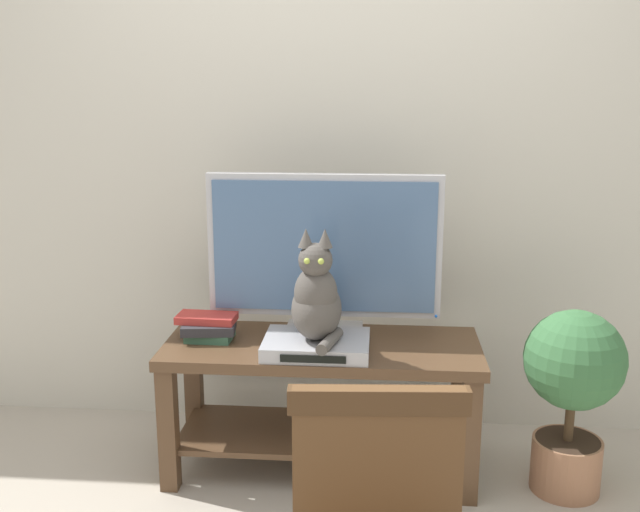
{
  "coord_description": "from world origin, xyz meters",
  "views": [
    {
      "loc": [
        0.22,
        -2.16,
        1.58
      ],
      "look_at": [
        -0.0,
        0.58,
        0.92
      ],
      "focal_mm": 41.57,
      "sensor_mm": 36.0,
      "label": 1
    }
  ],
  "objects_px": {
    "cat": "(316,299)",
    "tv_stand": "(321,382)",
    "tv": "(323,251)",
    "media_box": "(317,345)",
    "potted_plant": "(573,384)",
    "book_stack": "(209,327)"
  },
  "relations": [
    {
      "from": "media_box",
      "to": "cat",
      "type": "xyz_separation_m",
      "value": [
        0.0,
        -0.02,
        0.19
      ]
    },
    {
      "from": "tv_stand",
      "to": "tv",
      "type": "xyz_separation_m",
      "value": [
        0.0,
        0.11,
        0.52
      ]
    },
    {
      "from": "tv_stand",
      "to": "tv",
      "type": "distance_m",
      "value": 0.53
    },
    {
      "from": "tv_stand",
      "to": "media_box",
      "type": "height_order",
      "value": "media_box"
    },
    {
      "from": "potted_plant",
      "to": "cat",
      "type": "bearing_deg",
      "value": -178.19
    },
    {
      "from": "tv_stand",
      "to": "cat",
      "type": "height_order",
      "value": "cat"
    },
    {
      "from": "tv_stand",
      "to": "potted_plant",
      "type": "height_order",
      "value": "potted_plant"
    },
    {
      "from": "cat",
      "to": "tv_stand",
      "type": "bearing_deg",
      "value": 85.68
    },
    {
      "from": "media_box",
      "to": "tv_stand",
      "type": "bearing_deg",
      "value": 84.3
    },
    {
      "from": "tv_stand",
      "to": "cat",
      "type": "xyz_separation_m",
      "value": [
        -0.01,
        -0.11,
        0.39
      ]
    },
    {
      "from": "cat",
      "to": "potted_plant",
      "type": "xyz_separation_m",
      "value": [
        0.98,
        0.03,
        -0.33
      ]
    },
    {
      "from": "tv",
      "to": "cat",
      "type": "xyz_separation_m",
      "value": [
        -0.01,
        -0.22,
        -0.14
      ]
    },
    {
      "from": "media_box",
      "to": "cat",
      "type": "distance_m",
      "value": 0.19
    },
    {
      "from": "tv_stand",
      "to": "cat",
      "type": "distance_m",
      "value": 0.4
    },
    {
      "from": "tv_stand",
      "to": "book_stack",
      "type": "bearing_deg",
      "value": 178.58
    },
    {
      "from": "tv",
      "to": "media_box",
      "type": "bearing_deg",
      "value": -92.74
    },
    {
      "from": "tv_stand",
      "to": "potted_plant",
      "type": "distance_m",
      "value": 0.98
    },
    {
      "from": "tv",
      "to": "cat",
      "type": "relative_size",
      "value": 2.14
    },
    {
      "from": "cat",
      "to": "book_stack",
      "type": "bearing_deg",
      "value": 164.68
    },
    {
      "from": "tv_stand",
      "to": "cat",
      "type": "bearing_deg",
      "value": -94.32
    },
    {
      "from": "tv_stand",
      "to": "media_box",
      "type": "relative_size",
      "value": 3.1
    },
    {
      "from": "media_box",
      "to": "book_stack",
      "type": "xyz_separation_m",
      "value": [
        -0.45,
        0.11,
        0.02
      ]
    }
  ]
}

